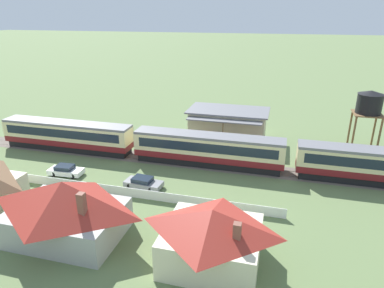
% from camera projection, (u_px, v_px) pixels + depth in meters
% --- Properties ---
extents(ground_plane, '(600.00, 600.00, 0.00)m').
position_uv_depth(ground_plane, '(223.00, 166.00, 43.49)').
color(ground_plane, '#607547').
extents(passenger_train, '(59.71, 2.99, 4.07)m').
position_uv_depth(passenger_train, '(210.00, 148.00, 43.05)').
color(passenger_train, maroon).
rests_on(passenger_train, ground_plane).
extents(railway_track, '(105.15, 3.60, 0.04)m').
position_uv_depth(railway_track, '(210.00, 165.00, 43.85)').
color(railway_track, '#665B51').
rests_on(railway_track, ground_plane).
extents(station_building, '(11.91, 7.97, 4.72)m').
position_uv_depth(station_building, '(228.00, 125.00, 51.78)').
color(station_building, beige).
rests_on(station_building, ground_plane).
extents(water_tower, '(3.76, 3.76, 8.37)m').
position_uv_depth(water_tower, '(369.00, 104.00, 47.05)').
color(water_tower, brown).
rests_on(water_tower, ground_plane).
extents(cottage_red_roof, '(10.06, 7.06, 5.25)m').
position_uv_depth(cottage_red_roof, '(65.00, 208.00, 29.00)').
color(cottage_red_roof, '#9E9E99').
rests_on(cottage_red_roof, ground_plane).
extents(cottage_red_roof_2, '(7.81, 6.82, 4.70)m').
position_uv_depth(cottage_red_roof_2, '(212.00, 236.00, 25.94)').
color(cottage_red_roof_2, beige).
rests_on(cottage_red_roof_2, ground_plane).
extents(picket_fence_front, '(37.95, 0.06, 1.05)m').
position_uv_depth(picket_fence_front, '(105.00, 189.00, 36.76)').
color(picket_fence_front, white).
rests_on(picket_fence_front, ground_plane).
extents(parked_car_white, '(4.17, 1.96, 1.23)m').
position_uv_depth(parked_car_white, '(66.00, 170.00, 40.92)').
color(parked_car_white, white).
rests_on(parked_car_white, ground_plane).
extents(parked_car_grey, '(4.36, 2.18, 1.20)m').
position_uv_depth(parked_car_grey, '(143.00, 183.00, 38.01)').
color(parked_car_grey, gray).
rests_on(parked_car_grey, ground_plane).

